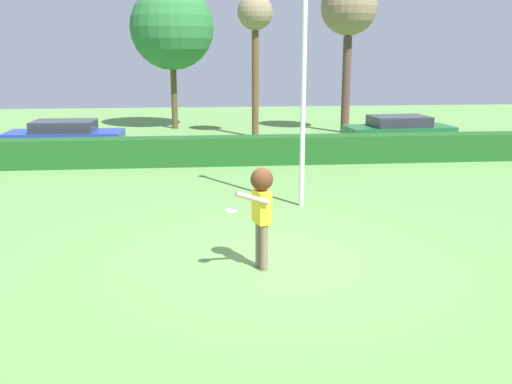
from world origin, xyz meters
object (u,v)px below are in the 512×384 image
Objects in this scene: person at (261,203)px; willow_tree at (172,28)px; birch_tree at (349,10)px; frisbee at (231,210)px; lamppost at (304,69)px; bare_elm_tree at (255,20)px; parked_car_blue at (65,136)px; parked_car_green at (399,130)px.

person is 19.76m from willow_tree.
person is 0.26× the size of birch_tree.
frisbee is 19.94m from willow_tree.
birch_tree is at bearing 71.35° from lamppost.
bare_elm_tree reaches higher than person.
person is at bearing -109.33° from lamppost.
lamppost is at bearing -108.65° from birch_tree.
lamppost is 1.43× the size of parked_car_blue.
birch_tree is (11.80, 4.70, 4.85)m from parked_car_blue.
person is 0.30× the size of lamppost.
bare_elm_tree is at bearing 147.35° from parked_car_green.
willow_tree is at bearing 138.62° from bare_elm_tree.
lamppost is 0.89× the size of willow_tree.
bare_elm_tree is (7.47, 3.73, 4.35)m from parked_car_blue.
person is 0.27× the size of willow_tree.
willow_tree reaches higher than person.
parked_car_green is at bearing -36.43° from willow_tree.
bare_elm_tree reaches higher than parked_car_green.
parked_car_green is at bearing 60.06° from frisbee.
birch_tree is 1.14× the size of bare_elm_tree.
willow_tree is (-3.65, 15.14, 1.48)m from lamppost.
frisbee is 0.03× the size of birch_tree.
person is at bearing -83.51° from willow_tree.
person is 8.25× the size of frisbee.
willow_tree reaches higher than parked_car_green.
parked_car_blue is at bearing 113.48° from frisbee.
willow_tree is at bearing 94.86° from frisbee.
frisbee is at bearing -110.16° from birch_tree.
willow_tree is (-9.06, 6.69, 4.13)m from parked_car_green.
person is 0.43× the size of parked_car_blue.
parked_car_green is (5.40, 8.46, -2.65)m from lamppost.
bare_elm_tree is 4.90m from willow_tree.
person is 4.90m from lamppost.
birch_tree is at bearing 69.84° from frisbee.
frisbee is at bearing -85.14° from willow_tree.
birch_tree is (-1.06, 4.42, 4.85)m from parked_car_green.
parked_car_green is (6.86, 12.61, -0.52)m from person.
bare_elm_tree is (2.01, 16.29, 3.90)m from frisbee.
parked_car_blue is 0.69× the size of bare_elm_tree.
bare_elm_tree reaches higher than lamppost.
parked_car_blue is (-5.46, 12.57, -0.46)m from frisbee.
frisbee is at bearing -114.42° from lamppost.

